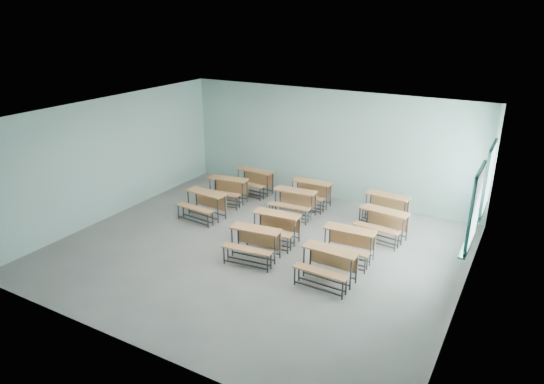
{
  "coord_description": "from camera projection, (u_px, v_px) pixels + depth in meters",
  "views": [
    {
      "loc": [
        5.31,
        -8.69,
        5.31
      ],
      "look_at": [
        -0.28,
        1.2,
        1.0
      ],
      "focal_mm": 32.0,
      "sensor_mm": 36.0,
      "label": 1
    }
  ],
  "objects": [
    {
      "name": "desk_unit_r1c0",
      "position": [
        204.0,
        201.0,
        12.95
      ],
      "size": [
        1.21,
        0.87,
        0.72
      ],
      "rotation": [
        0.0,
        0.0,
        -0.09
      ],
      "color": "#A96B3D",
      "rests_on": "ground"
    },
    {
      "name": "desk_unit_r3c2",
      "position": [
        386.0,
        204.0,
        12.75
      ],
      "size": [
        1.2,
        0.85,
        0.72
      ],
      "rotation": [
        0.0,
        0.0,
        -0.07
      ],
      "color": "#A96B3D",
      "rests_on": "ground"
    },
    {
      "name": "desk_unit_r1c2",
      "position": [
        348.0,
        240.0,
        10.77
      ],
      "size": [
        1.19,
        0.84,
        0.72
      ],
      "rotation": [
        0.0,
        0.0,
        0.06
      ],
      "color": "#A96B3D",
      "rests_on": "ground"
    },
    {
      "name": "desk_unit_r2c0",
      "position": [
        227.0,
        187.0,
        14.0
      ],
      "size": [
        1.23,
        0.9,
        0.72
      ],
      "rotation": [
        0.0,
        0.0,
        0.12
      ],
      "color": "#A96B3D",
      "rests_on": "ground"
    },
    {
      "name": "desk_unit_r2c1",
      "position": [
        294.0,
        199.0,
        13.08
      ],
      "size": [
        1.2,
        0.85,
        0.72
      ],
      "rotation": [
        0.0,
        0.0,
        0.07
      ],
      "color": "#A96B3D",
      "rests_on": "ground"
    },
    {
      "name": "desk_unit_r3c1",
      "position": [
        310.0,
        190.0,
        13.75
      ],
      "size": [
        1.16,
        0.79,
        0.72
      ],
      "rotation": [
        0.0,
        0.0,
        0.02
      ],
      "color": "#A96B3D",
      "rests_on": "ground"
    },
    {
      "name": "desk_unit_r1c1",
      "position": [
        275.0,
        224.0,
        11.61
      ],
      "size": [
        1.2,
        0.85,
        0.72
      ],
      "rotation": [
        0.0,
        0.0,
        0.07
      ],
      "color": "#A96B3D",
      "rests_on": "ground"
    },
    {
      "name": "room",
      "position": [
        261.0,
        186.0,
        10.82
      ],
      "size": [
        9.04,
        8.04,
        3.24
      ],
      "color": "gray",
      "rests_on": "ground"
    },
    {
      "name": "desk_unit_r2c2",
      "position": [
        383.0,
        221.0,
        11.77
      ],
      "size": [
        1.23,
        0.89,
        0.72
      ],
      "rotation": [
        0.0,
        0.0,
        -0.11
      ],
      "color": "#A96B3D",
      "rests_on": "ground"
    },
    {
      "name": "desk_unit_r3c0",
      "position": [
        254.0,
        178.0,
        14.7
      ],
      "size": [
        1.18,
        0.82,
        0.72
      ],
      "rotation": [
        0.0,
        0.0,
        -0.04
      ],
      "color": "#A96B3D",
      "rests_on": "ground"
    },
    {
      "name": "desk_unit_r0c2",
      "position": [
        328.0,
        261.0,
        9.88
      ],
      "size": [
        1.17,
        0.8,
        0.72
      ],
      "rotation": [
        0.0,
        0.0,
        -0.03
      ],
      "color": "#A96B3D",
      "rests_on": "ground"
    },
    {
      "name": "desk_unit_r0c1",
      "position": [
        254.0,
        240.0,
        10.8
      ],
      "size": [
        1.23,
        0.89,
        0.72
      ],
      "rotation": [
        0.0,
        0.0,
        0.11
      ],
      "color": "#A96B3D",
      "rests_on": "ground"
    }
  ]
}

